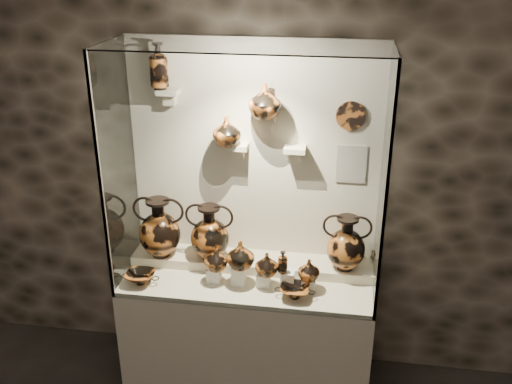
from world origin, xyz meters
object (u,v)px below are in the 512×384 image
(amphora_mid, at_px, (210,232))
(kylix_right, at_px, (295,291))
(jug_a, at_px, (216,259))
(jug_e, at_px, (309,270))
(ovoid_vase_a, at_px, (227,131))
(kylix_left, at_px, (140,277))
(jug_b, at_px, (240,255))
(jug_c, at_px, (267,264))
(lekythos_small, at_px, (283,261))
(amphora_right, at_px, (346,243))
(lekythos_tall, at_px, (159,64))
(amphora_left, at_px, (160,228))
(ovoid_vase_b, at_px, (265,101))

(amphora_mid, relative_size, kylix_right, 1.61)
(jug_a, relative_size, jug_e, 1.11)
(jug_e, distance_m, ovoid_vase_a, 1.05)
(amphora_mid, relative_size, kylix_left, 1.60)
(jug_b, xyz_separation_m, jug_c, (0.17, 0.00, -0.06))
(kylix_left, height_order, kylix_right, same)
(amphora_mid, bearing_deg, kylix_right, -43.35)
(ovoid_vase_a, bearing_deg, lekythos_small, -56.85)
(amphora_right, xyz_separation_m, jug_e, (-0.23, -0.20, -0.11))
(jug_a, height_order, lekythos_tall, lekythos_tall)
(amphora_mid, bearing_deg, amphora_left, 163.86)
(jug_c, distance_m, kylix_left, 0.86)
(ovoid_vase_a, height_order, ovoid_vase_b, ovoid_vase_b)
(amphora_left, bearing_deg, lekythos_tall, 62.95)
(lekythos_tall, bearing_deg, jug_c, -18.72)
(lekythos_tall, distance_m, ovoid_vase_a, 0.60)
(jug_c, height_order, lekythos_small, lekythos_small)
(lekythos_small, distance_m, lekythos_tall, 1.49)
(jug_b, bearing_deg, kylix_left, -161.23)
(amphora_left, distance_m, jug_a, 0.49)
(jug_e, xyz_separation_m, kylix_right, (-0.08, -0.10, -0.10))
(jug_a, relative_size, jug_b, 0.85)
(jug_b, bearing_deg, amphora_mid, 153.20)
(jug_c, bearing_deg, lekythos_tall, 174.82)
(amphora_mid, relative_size, amphora_right, 1.04)
(amphora_mid, xyz_separation_m, lekythos_small, (0.53, -0.19, -0.06))
(amphora_mid, relative_size, jug_e, 2.70)
(amphora_right, height_order, lekythos_tall, lekythos_tall)
(lekythos_tall, relative_size, ovoid_vase_a, 1.69)
(kylix_right, relative_size, lekythos_tall, 0.77)
(kylix_left, bearing_deg, jug_b, -3.17)
(amphora_left, bearing_deg, amphora_right, -6.95)
(ovoid_vase_b, bearing_deg, jug_c, -59.19)
(amphora_right, xyz_separation_m, kylix_left, (-1.35, -0.29, -0.21))
(amphora_mid, height_order, ovoid_vase_b, ovoid_vase_b)
(jug_e, bearing_deg, kylix_right, -151.84)
(jug_a, bearing_deg, lekythos_small, 6.35)
(amphora_mid, relative_size, jug_c, 2.49)
(amphora_left, relative_size, jug_b, 2.24)
(kylix_right, bearing_deg, amphora_left, 157.51)
(amphora_left, distance_m, amphora_right, 1.29)
(amphora_mid, xyz_separation_m, lekythos_tall, (-0.32, 0.10, 1.13))
(amphora_left, relative_size, ovoid_vase_b, 2.02)
(jug_a, height_order, ovoid_vase_a, ovoid_vase_a)
(jug_a, relative_size, kylix_left, 0.65)
(lekythos_small, distance_m, ovoid_vase_a, 0.92)
(jug_e, bearing_deg, kylix_left, 161.69)
(kylix_right, relative_size, ovoid_vase_b, 1.16)
(amphora_left, height_order, kylix_right, amphora_left)
(amphora_left, relative_size, kylix_left, 1.73)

